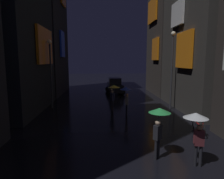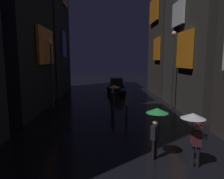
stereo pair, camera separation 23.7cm
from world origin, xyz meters
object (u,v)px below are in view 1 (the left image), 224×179
streetlamp_left_far (51,66)px  pedestrian_midstreet_centre_green (159,119)px  pedestrian_foreground_right_clear (197,125)px  streetlamp_right_far (172,62)px  pedestrian_foreground_left_yellow (113,91)px  pedestrian_midstreet_left_blue (126,93)px  car_distant (115,86)px  bicycle_parked_at_storefront (199,127)px

streetlamp_left_far → pedestrian_midstreet_centre_green: bearing=-54.5°
pedestrian_foreground_right_clear → streetlamp_right_far: streetlamp_right_far is taller
pedestrian_foreground_left_yellow → streetlamp_left_far: size_ratio=0.37×
pedestrian_midstreet_centre_green → streetlamp_right_far: 9.33m
pedestrian_midstreet_left_blue → car_distant: pedestrian_midstreet_left_blue is taller
pedestrian_foreground_right_clear → bicycle_parked_at_storefront: size_ratio=1.17×
bicycle_parked_at_storefront → streetlamp_left_far: streetlamp_left_far is taller
pedestrian_midstreet_left_blue → streetlamp_left_far: bearing=156.3°
pedestrian_midstreet_left_blue → pedestrian_foreground_left_yellow: bearing=123.6°
pedestrian_midstreet_left_blue → streetlamp_left_far: size_ratio=0.37×
pedestrian_midstreet_left_blue → pedestrian_midstreet_centre_green: same height
bicycle_parked_at_storefront → pedestrian_foreground_right_clear: bearing=-118.3°
pedestrian_midstreet_centre_green → streetlamp_left_far: (-6.58, 9.22, 1.90)m
pedestrian_foreground_right_clear → streetlamp_left_far: streetlamp_left_far is taller
pedestrian_foreground_right_clear → car_distant: pedestrian_foreground_right_clear is taller
pedestrian_midstreet_left_blue → pedestrian_foreground_right_clear: same height
pedestrian_midstreet_centre_green → pedestrian_foreground_left_yellow: size_ratio=1.00×
pedestrian_midstreet_centre_green → car_distant: 16.83m
streetlamp_right_far → bicycle_parked_at_storefront: bearing=-94.0°
bicycle_parked_at_storefront → streetlamp_left_far: bearing=145.5°
pedestrian_foreground_left_yellow → streetlamp_right_far: (4.83, 0.53, 2.23)m
pedestrian_midstreet_centre_green → pedestrian_foreground_right_clear: same height
bicycle_parked_at_storefront → streetlamp_right_far: (0.40, 5.78, 3.51)m
pedestrian_midstreet_left_blue → pedestrian_midstreet_centre_green: size_ratio=1.00×
pedestrian_midstreet_left_blue → pedestrian_foreground_left_yellow: 1.55m
bicycle_parked_at_storefront → streetlamp_left_far: size_ratio=0.32×
bicycle_parked_at_storefront → car_distant: size_ratio=0.43×
pedestrian_midstreet_centre_green → streetlamp_right_far: (3.42, 8.39, 2.23)m
pedestrian_foreground_left_yellow → bicycle_parked_at_storefront: bearing=-49.9°
pedestrian_foreground_right_clear → bicycle_parked_at_storefront: pedestrian_foreground_right_clear is taller
streetlamp_right_far → pedestrian_midstreet_left_blue: bearing=-155.4°
pedestrian_midstreet_centre_green → pedestrian_foreground_left_yellow: bearing=100.1°
pedestrian_midstreet_left_blue → streetlamp_left_far: (-6.03, 2.65, 1.90)m
car_distant → pedestrian_midstreet_left_blue: bearing=-89.1°
pedestrian_midstreet_centre_green → pedestrian_foreground_left_yellow: same height
car_distant → streetlamp_right_far: (4.14, -8.41, 2.97)m
pedestrian_foreground_right_clear → pedestrian_midstreet_left_blue: bearing=103.4°
pedestrian_foreground_left_yellow → pedestrian_foreground_right_clear: bearing=-73.2°
pedestrian_midstreet_left_blue → bicycle_parked_at_storefront: 5.48m
pedestrian_midstreet_left_blue → streetlamp_right_far: 4.90m
pedestrian_foreground_right_clear → pedestrian_foreground_left_yellow: bearing=106.8°
pedestrian_foreground_left_yellow → streetlamp_left_far: bearing=165.3°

